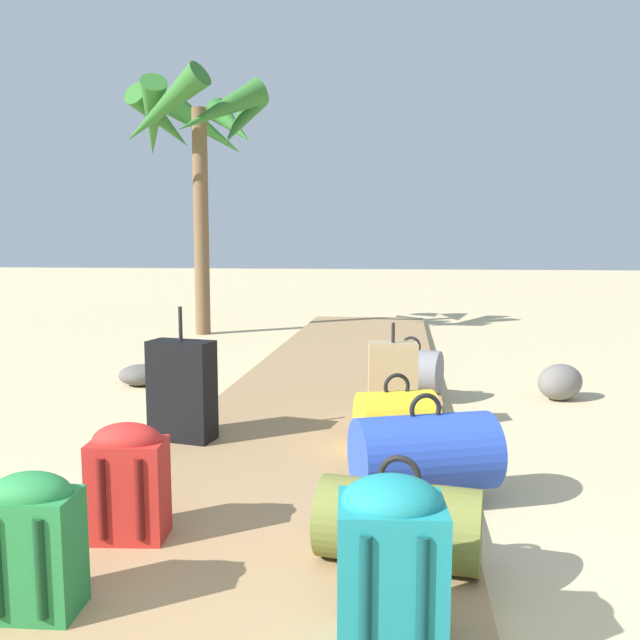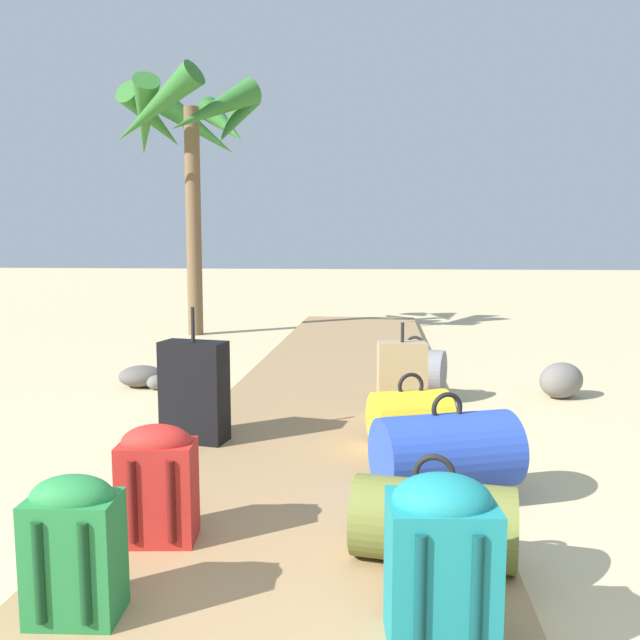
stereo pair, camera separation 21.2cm
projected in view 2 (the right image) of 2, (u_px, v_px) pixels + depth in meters
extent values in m
plane|color=#CCB789|center=(333.00, 413.00, 4.92)|extent=(60.00, 60.00, 0.00)
cube|color=#9E7A51|center=(341.00, 381.00, 5.90)|extent=(1.80, 9.93, 0.08)
cylinder|color=#2847B7|center=(446.00, 452.00, 3.15)|extent=(0.78, 0.60, 0.39)
torus|color=black|center=(447.00, 408.00, 3.12)|extent=(0.16, 0.08, 0.16)
cylinder|color=slate|center=(415.00, 370.00, 5.32)|extent=(0.56, 0.47, 0.35)
torus|color=black|center=(415.00, 345.00, 5.30)|extent=(0.16, 0.07, 0.16)
cylinder|color=gold|center=(410.00, 418.00, 3.84)|extent=(0.54, 0.47, 0.34)
torus|color=black|center=(411.00, 386.00, 3.82)|extent=(0.16, 0.07, 0.16)
cube|color=#197A7F|center=(440.00, 574.00, 1.91)|extent=(0.34, 0.28, 0.46)
ellipsoid|color=#197A7F|center=(442.00, 501.00, 1.89)|extent=(0.32, 0.27, 0.16)
cylinder|color=#0C3D3F|center=(420.00, 596.00, 1.79)|extent=(0.04, 0.04, 0.37)
cylinder|color=#0C3D3F|center=(477.00, 597.00, 1.79)|extent=(0.04, 0.04, 0.37)
cube|color=#237538|center=(75.00, 558.00, 2.06)|extent=(0.30, 0.21, 0.41)
ellipsoid|color=#237538|center=(72.00, 497.00, 2.03)|extent=(0.28, 0.20, 0.14)
cylinder|color=#113A1C|center=(39.00, 572.00, 1.97)|extent=(0.04, 0.04, 0.33)
cylinder|color=#113A1C|center=(85.00, 573.00, 1.96)|extent=(0.04, 0.04, 0.33)
cube|color=black|center=(194.00, 391.00, 3.93)|extent=(0.43, 0.26, 0.63)
cylinder|color=black|center=(193.00, 324.00, 3.88)|extent=(0.02, 0.02, 0.21)
cube|color=red|center=(158.00, 492.00, 2.60)|extent=(0.32, 0.22, 0.42)
ellipsoid|color=red|center=(156.00, 443.00, 2.57)|extent=(0.31, 0.21, 0.15)
cylinder|color=#5B110F|center=(133.00, 501.00, 2.50)|extent=(0.04, 0.04, 0.33)
cylinder|color=#5B110F|center=(171.00, 501.00, 2.50)|extent=(0.04, 0.04, 0.33)
cylinder|color=olive|center=(433.00, 522.00, 2.43)|extent=(0.65, 0.41, 0.32)
torus|color=black|center=(434.00, 475.00, 2.41)|extent=(0.17, 0.05, 0.16)
cube|color=tan|center=(402.00, 381.00, 4.42)|extent=(0.35, 0.23, 0.55)
cylinder|color=black|center=(402.00, 332.00, 4.38)|extent=(0.02, 0.02, 0.14)
cylinder|color=brown|center=(194.00, 223.00, 9.07)|extent=(0.22, 0.24, 3.23)
cone|color=#2D6B28|center=(235.00, 118.00, 8.71)|extent=(0.59, 1.32, 1.10)
cone|color=#2D6B28|center=(224.00, 124.00, 9.25)|extent=(1.05, 1.03, 0.89)
cone|color=#2D6B28|center=(199.00, 128.00, 9.52)|extent=(1.26, 0.50, 1.02)
cone|color=#2D6B28|center=(154.00, 120.00, 9.15)|extent=(0.75, 1.36, 0.88)
cone|color=#2D6B28|center=(145.00, 119.00, 8.70)|extent=(0.83, 1.24, 1.09)
cone|color=#2D6B28|center=(155.00, 108.00, 8.23)|extent=(1.52, 0.87, 1.06)
cone|color=#2D6B28|center=(213.00, 109.00, 8.35)|extent=(1.27, 1.19, 0.97)
ellipsoid|color=#5B5651|center=(141.00, 376.00, 5.83)|extent=(0.47, 0.43, 0.19)
ellipsoid|color=slate|center=(156.00, 382.00, 5.72)|extent=(0.19, 0.20, 0.13)
ellipsoid|color=slate|center=(561.00, 380.00, 5.39)|extent=(0.51, 0.48, 0.31)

